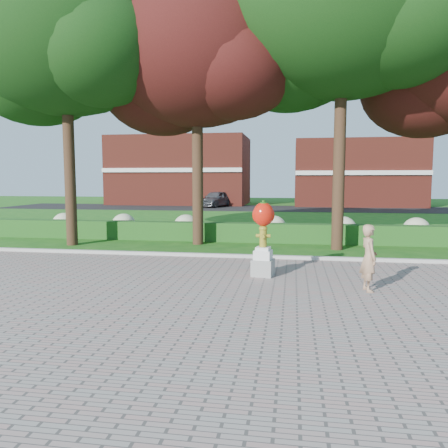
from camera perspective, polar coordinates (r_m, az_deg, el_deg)
name	(u,v)px	position (r m, az deg, el deg)	size (l,w,h in m)	color
ground	(223,279)	(11.80, -0.15, -7.17)	(100.00, 100.00, 0.00)	#165214
walkway	(187,328)	(8.02, -4.84, -13.43)	(40.00, 14.00, 0.04)	gray
curb	(237,256)	(14.69, 1.72, -4.26)	(40.00, 0.18, 0.15)	#ADADA5
lawn_hedge	(249,232)	(18.58, 3.29, -1.10)	(24.00, 0.70, 0.80)	#154A18
hydrangea_row	(264,227)	(19.50, 5.26, -0.34)	(20.10, 1.10, 0.99)	#9EA780
street	(272,208)	(39.48, 6.34, 2.05)	(50.00, 8.00, 0.02)	black
building_left	(181,171)	(46.87, -5.65, 6.93)	(14.00, 8.00, 7.00)	maroon
building_right	(356,173)	(45.77, 16.87, 6.36)	(12.00, 8.00, 6.40)	maroon
tree_far_left	(64,42)	(19.44, -20.22, 21.38)	(9.00, 7.68, 11.66)	black
tree_mid_left	(195,61)	(18.45, -3.83, 20.44)	(8.25, 7.04, 10.69)	black
tree_mid_right	(339,13)	(18.02, 14.85, 25.04)	(9.75, 8.32, 12.64)	black
hydrant_sculpture	(263,236)	(11.85, 5.14, -1.57)	(0.64, 0.64, 2.06)	gray
woman	(369,258)	(10.80, 18.38, -4.22)	(0.58, 0.38, 1.58)	#A27B5D
parked_car	(216,199)	(41.31, -1.08, 3.32)	(1.79, 4.44, 1.51)	#43464B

